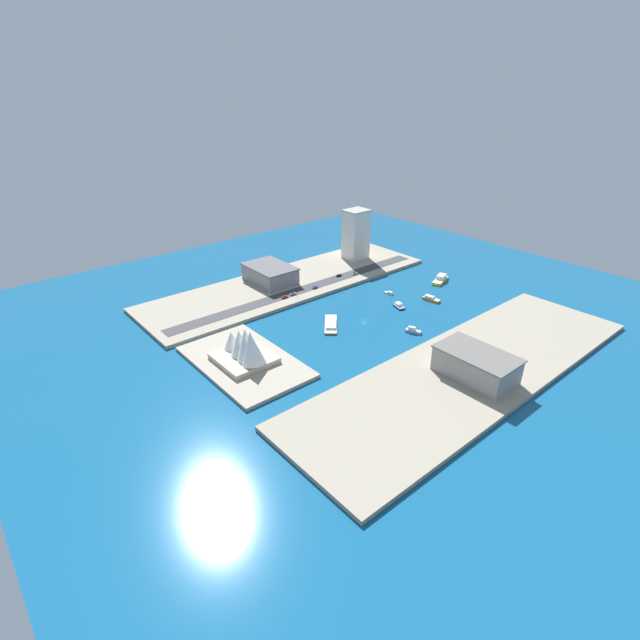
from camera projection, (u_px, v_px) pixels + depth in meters
The scene contains 22 objects.
ground_plane at pixel (365, 320), 324.07m from camera, with size 440.00×440.00×0.00m, color #145684.
quay_west at pixel (471, 369), 266.45m from camera, with size 70.00×240.00×2.41m, color #9E937F.
quay_east at pixel (290, 283), 380.61m from camera, with size 70.00×240.00×2.41m, color #9E937F.
peninsula_point at pixel (245, 362), 274.03m from camera, with size 78.72×47.62×2.00m, color #A89E89.
road_strip at pixel (305, 289), 366.92m from camera, with size 11.53×228.00×0.15m, color #38383D.
sailboat_small_white at pixel (389, 293), 363.50m from camera, with size 8.40×3.62×9.27m.
water_taxi_orange at pixel (431, 299), 352.25m from camera, with size 14.80×6.16×3.50m.
barge_flat_brown at pixel (331, 324), 316.19m from camera, with size 26.19×24.61×2.72m.
yacht_sleek_gray at pixel (413, 331), 307.16m from camera, with size 11.33×6.77×3.96m.
ferry_yellow_fast at pixel (440, 279), 385.33m from camera, with size 13.32×22.42×5.32m.
patrol_launch_navy at pixel (399, 306), 341.60m from camera, with size 10.69×7.73×3.33m.
hotel_broad_white at pixel (356, 234), 421.51m from camera, with size 17.03×20.49×43.41m.
carpark_squat_concrete at pixel (476, 365), 254.64m from camera, with size 42.12×25.03×14.76m.
warehouse_low_gray at pixel (270, 274), 377.71m from camera, with size 41.51×29.07×12.98m.
van_white at pixel (355, 273), 393.61m from camera, with size 2.02×5.06×1.63m.
pickup_red at pixel (285, 297), 350.72m from camera, with size 2.03×5.12×1.66m.
hatchback_blue at pixel (315, 287), 367.11m from camera, with size 1.94×4.95×1.54m.
sedan_silver at pixel (293, 294), 355.93m from camera, with size 1.96×4.89×1.53m.
suv_black at pixel (339, 275), 389.55m from camera, with size 2.15×4.69×1.63m.
traffic_light_waterfront at pixel (297, 290), 352.88m from camera, with size 0.36×0.36×6.50m.
opera_landmark at pixel (245, 347), 268.41m from camera, with size 35.80×29.67×22.30m.
park_tree_cluster at pixel (463, 369), 254.40m from camera, with size 12.50×10.41×7.83m.
Camera 1 is at (-201.90, 210.15, 144.96)m, focal length 26.86 mm.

